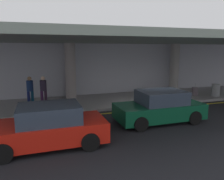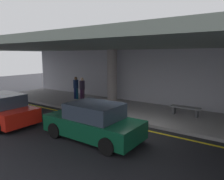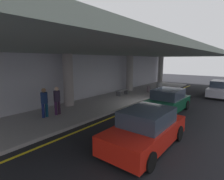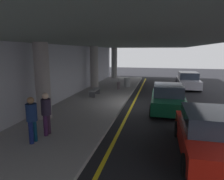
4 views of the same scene
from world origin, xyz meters
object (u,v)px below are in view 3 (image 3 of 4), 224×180
object	(u,v)px
support_column_center	(160,70)
car_silver	(221,89)
support_column_far_left	(68,80)
bench_metal	(122,91)
trash_bin_steel	(159,87)
suitcase_upright_primary	(149,89)
car_red	(146,129)
person_waiting_for_ride	(57,99)
traveler_with_luggage	(44,101)
support_column_left_mid	(130,73)
car_dark_green	(167,101)

from	to	relation	value
support_column_center	car_silver	world-z (taller)	support_column_center
support_column_far_left	bench_metal	world-z (taller)	support_column_far_left
trash_bin_steel	suitcase_upright_primary	bearing A→B (deg)	158.21
car_silver	car_red	bearing A→B (deg)	178.38
person_waiting_for_ride	bench_metal	distance (m)	7.33
traveler_with_luggage	support_column_far_left	bearing A→B (deg)	16.84
support_column_left_mid	suitcase_upright_primary	distance (m)	2.58
traveler_with_luggage	bench_metal	xyz separation A→B (m)	(8.04, 0.25, -0.61)
support_column_center	bench_metal	size ratio (longest dim) A/B	2.28
person_waiting_for_ride	car_silver	bearing A→B (deg)	-130.02
car_red	support_column_left_mid	bearing A→B (deg)	-143.78
support_column_far_left	car_dark_green	bearing A→B (deg)	-61.25
support_column_far_left	car_dark_green	xyz separation A→B (m)	(3.27, -5.97, -1.26)
suitcase_upright_primary	bench_metal	world-z (taller)	suitcase_upright_primary
car_dark_green	suitcase_upright_primary	size ratio (longest dim) A/B	4.56
support_column_far_left	support_column_left_mid	distance (m)	8.00
support_column_left_mid	bench_metal	world-z (taller)	support_column_left_mid
car_silver	support_column_left_mid	bearing A→B (deg)	113.20
support_column_left_mid	trash_bin_steel	xyz separation A→B (m)	(1.72, -2.58, -1.40)
car_silver	person_waiting_for_ride	size ratio (longest dim) A/B	2.44
car_silver	car_dark_green	xyz separation A→B (m)	(-7.74, 2.07, 0.00)
bench_metal	support_column_left_mid	bearing A→B (deg)	18.23
traveler_with_luggage	car_red	bearing A→B (deg)	-89.25
car_red	car_dark_green	size ratio (longest dim) A/B	1.00
support_column_far_left	support_column_center	bearing A→B (deg)	0.00
support_column_far_left	car_silver	size ratio (longest dim) A/B	0.89
traveler_with_luggage	bench_metal	distance (m)	8.07
support_column_far_left	trash_bin_steel	world-z (taller)	support_column_far_left
support_column_far_left	car_dark_green	world-z (taller)	support_column_far_left
support_column_left_mid	car_dark_green	world-z (taller)	support_column_left_mid
support_column_far_left	person_waiting_for_ride	distance (m)	2.34
support_column_center	trash_bin_steel	distance (m)	6.94
support_column_center	traveler_with_luggage	xyz separation A→B (m)	(-18.56, -1.08, -0.86)
support_column_left_mid	support_column_center	xyz separation A→B (m)	(8.00, 0.00, 0.00)
traveler_with_luggage	trash_bin_steel	bearing A→B (deg)	-13.00
person_waiting_for_ride	trash_bin_steel	distance (m)	11.62
traveler_with_luggage	person_waiting_for_ride	size ratio (longest dim) A/B	1.00
car_silver	person_waiting_for_ride	bearing A→B (deg)	154.58
car_silver	trash_bin_steel	size ratio (longest dim) A/B	4.82
support_column_left_mid	support_column_center	size ratio (longest dim) A/B	1.00
support_column_left_mid	car_dark_green	size ratio (longest dim) A/B	0.89
support_column_center	trash_bin_steel	world-z (taller)	support_column_center
support_column_center	car_silver	xyz separation A→B (m)	(-4.98, -8.03, -1.26)
car_red	bench_metal	size ratio (longest dim) A/B	2.56
trash_bin_steel	support_column_center	bearing A→B (deg)	22.34
car_silver	traveler_with_luggage	bearing A→B (deg)	155.50
car_dark_green	bench_metal	world-z (taller)	car_dark_green
support_column_left_mid	car_dark_green	distance (m)	7.72
support_column_center	car_dark_green	size ratio (longest dim) A/B	0.89
person_waiting_for_ride	suitcase_upright_primary	distance (m)	10.26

